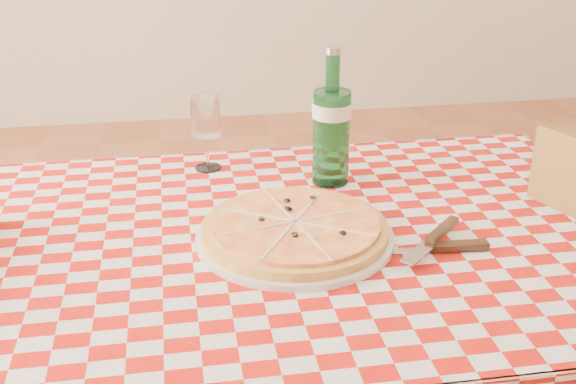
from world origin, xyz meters
The scene contains 6 objects.
dining_table centered at (0.00, 0.00, 0.66)m, with size 1.20×0.80×0.75m.
tablecloth centered at (0.00, 0.00, 0.75)m, with size 1.30×0.90×0.01m, color #9D0F09.
pizza_plate centered at (-0.02, -0.02, 0.78)m, with size 0.36×0.36×0.05m, color #CE9144, non-canonical shape.
water_bottle centered at (0.10, 0.23, 0.90)m, with size 0.08×0.08×0.29m, color #18602A, non-canonical shape.
wine_glass centered at (-0.15, 0.35, 0.84)m, with size 0.07×0.07×0.17m, color silver, non-canonical shape.
cutlery centered at (0.21, -0.10, 0.77)m, with size 0.27×0.23×0.03m, color silver, non-canonical shape.
Camera 1 is at (-0.22, -1.16, 1.38)m, focal length 45.00 mm.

